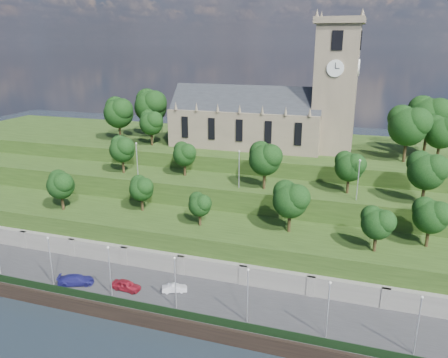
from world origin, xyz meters
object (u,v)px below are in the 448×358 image
(car_left, at_px, (126,285))
(car_middle, at_px, (174,288))
(church, at_px, (269,112))
(car_right, at_px, (76,280))

(car_left, bearing_deg, car_middle, -72.57)
(church, height_order, car_left, church)
(car_middle, distance_m, car_right, 15.06)
(church, bearing_deg, car_middle, -96.67)
(car_left, xyz_separation_m, car_middle, (6.93, 1.69, -0.15))
(car_left, xyz_separation_m, car_right, (-7.90, -0.97, 0.01))
(car_left, relative_size, car_middle, 1.22)
(car_middle, bearing_deg, car_right, 77.18)
(church, xyz_separation_m, car_right, (-19.49, -42.50, -19.77))
(church, bearing_deg, car_left, -105.59)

